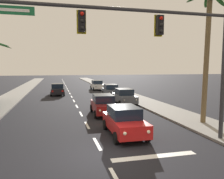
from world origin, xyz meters
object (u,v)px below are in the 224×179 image
Objects in this scene: sedan_parked_mid_kerb at (124,96)px; sedan_oncoming_far at (57,89)px; traffic_signal_mast at (162,40)px; sedan_parked_far_kerb at (111,90)px; sedan_parked_nearest_kerb at (97,85)px; sedan_lead_at_stop_bar at (124,121)px; sedan_third_in_queue at (103,104)px; palm_right_nearest at (208,32)px.

sedan_oncoming_far is at bearing 124.68° from sedan_parked_mid_kerb.
traffic_signal_mast is 20.28m from sedan_parked_far_kerb.
sedan_oncoming_far is at bearing 101.94° from traffic_signal_mast.
sedan_parked_nearest_kerb is (2.06, 29.45, -4.43)m from traffic_signal_mast.
sedan_oncoming_far is 9.41m from sedan_parked_nearest_kerb.
sedan_lead_at_stop_bar is at bearing -79.96° from sedan_oncoming_far.
sedan_lead_at_stop_bar is 1.00× the size of sedan_parked_nearest_kerb.
traffic_signal_mast is 2.59× the size of sedan_parked_mid_kerb.
sedan_oncoming_far is at bearing 104.03° from sedan_third_in_queue.
traffic_signal_mast reaches higher than sedan_oncoming_far.
sedan_parked_nearest_kerb is at bearing 42.48° from sedan_oncoming_far.
sedan_parked_far_kerb is at bearing 78.94° from sedan_lead_at_stop_bar.
sedan_parked_nearest_kerb and sedan_parked_far_kerb have the same top height.
sedan_third_in_queue is at bearing 89.97° from sedan_lead_at_stop_bar.
sedan_third_in_queue is 1.01× the size of sedan_parked_nearest_kerb.
sedan_lead_at_stop_bar is 0.99× the size of sedan_third_in_queue.
sedan_parked_nearest_kerb is 9.78m from sedan_parked_far_kerb.
traffic_signal_mast is 9.50m from sedan_third_in_queue.
sedan_parked_far_kerb is at bearing 99.79° from palm_right_nearest.
palm_right_nearest reaches higher than sedan_third_in_queue.
palm_right_nearest is at bearing -63.36° from sedan_oncoming_far.
traffic_signal_mast reaches higher than sedan_lead_at_stop_bar.
traffic_signal_mast reaches higher than sedan_parked_far_kerb.
sedan_parked_far_kerb is at bearing -89.12° from sedan_parked_nearest_kerb.
sedan_lead_at_stop_bar is 21.15m from sedan_oncoming_far.
sedan_parked_nearest_kerb is at bearing 83.18° from sedan_lead_at_stop_bar.
sedan_parked_mid_kerb is at bearing -55.32° from sedan_oncoming_far.
palm_right_nearest is (2.97, -26.09, 5.49)m from sedan_parked_nearest_kerb.
sedan_lead_at_stop_bar is 27.38m from sedan_parked_nearest_kerb.
sedan_third_in_queue is at bearing -125.12° from sedan_parked_mid_kerb.
palm_right_nearest reaches higher than sedan_oncoming_far.
sedan_parked_nearest_kerb is at bearing 81.26° from sedan_third_in_queue.
sedan_oncoming_far is 7.87m from sedan_parked_far_kerb.
sedan_parked_far_kerb is at bearing 83.60° from traffic_signal_mast.
sedan_lead_at_stop_bar and sedan_parked_nearest_kerb have the same top height.
sedan_parked_nearest_kerb is 0.99× the size of sedan_parked_far_kerb.
sedan_third_in_queue is 1.01× the size of sedan_oncoming_far.
traffic_signal_mast is at bearing -62.16° from sedan_lead_at_stop_bar.
sedan_lead_at_stop_bar is 11.23m from sedan_parked_mid_kerb.
sedan_parked_nearest_kerb is at bearing 90.15° from sedan_parked_mid_kerb.
traffic_signal_mast is 24.02m from sedan_oncoming_far.
sedan_oncoming_far is (-3.69, 20.83, 0.00)m from sedan_lead_at_stop_bar.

